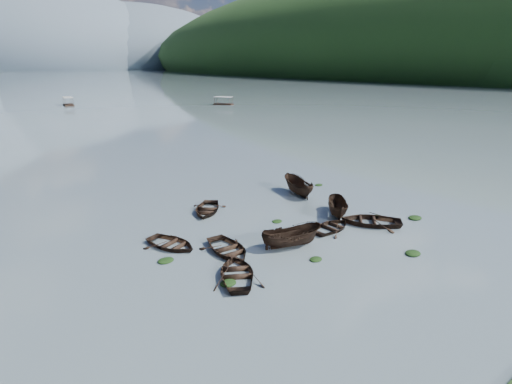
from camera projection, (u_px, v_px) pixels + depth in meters
ground_plane at (361, 262)px, 27.69m from camera, size 2400.00×2400.00×0.00m
right_hill_far at (464, 74)px, 459.16m from camera, size 520.00×1200.00×190.00m
haze_mtn_c at (40, 69)px, 788.56m from camera, size 520.00×520.00×260.00m
haze_mtn_d at (129, 68)px, 892.34m from camera, size 520.00×520.00×220.00m
rowboat_0 at (228, 252)px, 29.09m from camera, size 3.71×4.92×0.96m
rowboat_1 at (237, 277)px, 25.77m from camera, size 5.17×5.64×0.95m
rowboat_2 at (291, 246)px, 30.06m from camera, size 5.07×3.21×1.83m
rowboat_3 at (370, 224)px, 34.19m from camera, size 6.09×6.21×1.05m
rowboat_4 at (332, 229)px, 33.07m from camera, size 4.30×3.25×0.84m
rowboat_5 at (338, 215)px, 36.18m from camera, size 4.29×4.48×1.74m
rowboat_6 at (172, 247)px, 29.98m from camera, size 4.37×5.11×0.89m
rowboat_7 at (207, 212)px, 36.94m from camera, size 5.43×5.55×0.94m
rowboat_8 at (298, 194)px, 41.91m from camera, size 3.18×5.35×1.94m
weed_clump_0 at (228, 284)px, 24.95m from camera, size 1.10×0.90×0.24m
weed_clump_1 at (316, 260)px, 27.98m from camera, size 0.97×0.78×0.21m
weed_clump_2 at (413, 254)px, 28.82m from camera, size 1.24×0.99×0.27m
weed_clump_3 at (375, 217)px, 35.67m from camera, size 0.95×0.80×0.21m
weed_clump_4 at (415, 219)px, 35.35m from camera, size 1.31×1.04×0.27m
weed_clump_5 at (166, 261)px, 27.77m from camera, size 1.16×0.94×0.25m
weed_clump_6 at (277, 222)px, 34.66m from camera, size 0.95×0.79×0.20m
weed_clump_7 at (319, 185)px, 44.88m from camera, size 0.96×0.77×0.21m
pontoon_centre at (69, 105)px, 127.23m from camera, size 3.43×6.72×2.47m
pontoon_right at (223, 105)px, 129.65m from camera, size 5.62×6.66×2.40m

